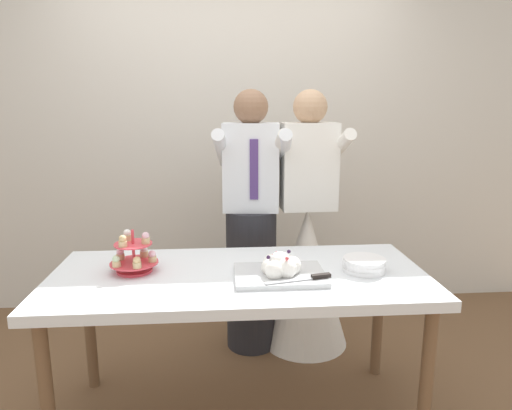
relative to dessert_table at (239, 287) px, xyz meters
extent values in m
cube|color=beige|center=(0.00, 1.46, 0.75)|extent=(5.20, 0.10, 2.90)
cube|color=silver|center=(0.00, 0.00, 0.05)|extent=(1.80, 0.80, 0.05)
cylinder|color=brown|center=(-0.82, -0.32, -0.34)|extent=(0.06, 0.06, 0.72)
cylinder|color=brown|center=(0.82, -0.32, -0.34)|extent=(0.06, 0.06, 0.72)
cylinder|color=brown|center=(-0.82, 0.32, -0.34)|extent=(0.06, 0.06, 0.72)
cylinder|color=brown|center=(0.82, 0.32, -0.34)|extent=(0.06, 0.06, 0.72)
cylinder|color=#D83F4C|center=(-0.50, 0.06, 0.08)|extent=(0.17, 0.17, 0.01)
cylinder|color=#D83F4C|center=(-0.50, 0.06, 0.18)|extent=(0.01, 0.01, 0.21)
cylinder|color=#D83F4C|center=(-0.50, 0.06, 0.12)|extent=(0.23, 0.23, 0.01)
cylinder|color=#D1B784|center=(-0.42, 0.06, 0.14)|extent=(0.04, 0.04, 0.03)
sphere|color=#EAB7C6|center=(-0.42, 0.06, 0.16)|extent=(0.04, 0.04, 0.04)
cylinder|color=#D1B784|center=(-0.47, 0.14, 0.14)|extent=(0.04, 0.04, 0.03)
sphere|color=white|center=(-0.47, 0.14, 0.16)|extent=(0.04, 0.04, 0.04)
cylinder|color=#D1B784|center=(-0.58, 0.10, 0.14)|extent=(0.04, 0.04, 0.03)
sphere|color=#EAB7C6|center=(-0.58, 0.10, 0.16)|extent=(0.04, 0.04, 0.04)
cylinder|color=#D1B784|center=(-0.57, 0.00, 0.14)|extent=(0.04, 0.04, 0.03)
sphere|color=beige|center=(-0.57, 0.00, 0.16)|extent=(0.04, 0.04, 0.04)
cylinder|color=#D1B784|center=(-0.47, -0.03, 0.14)|extent=(0.04, 0.04, 0.03)
sphere|color=#D6B27A|center=(-0.47, -0.03, 0.16)|extent=(0.04, 0.04, 0.04)
cylinder|color=#D83F4C|center=(-0.50, 0.06, 0.21)|extent=(0.18, 0.18, 0.01)
cylinder|color=#D1B784|center=(-0.44, 0.05, 0.23)|extent=(0.04, 0.04, 0.03)
sphere|color=#EAB7C6|center=(-0.44, 0.05, 0.25)|extent=(0.04, 0.04, 0.04)
cylinder|color=#D1B784|center=(-0.54, 0.11, 0.23)|extent=(0.04, 0.04, 0.03)
sphere|color=white|center=(-0.54, 0.11, 0.25)|extent=(0.04, 0.04, 0.04)
cylinder|color=#D1B784|center=(-0.54, 0.01, 0.23)|extent=(0.04, 0.04, 0.03)
sphere|color=#D6B27A|center=(-0.54, 0.01, 0.25)|extent=(0.04, 0.04, 0.04)
cube|color=silver|center=(0.19, -0.07, 0.09)|extent=(0.42, 0.31, 0.02)
sphere|color=white|center=(0.24, -0.07, 0.13)|extent=(0.09, 0.09, 0.09)
sphere|color=white|center=(0.22, -0.02, 0.13)|extent=(0.09, 0.09, 0.09)
sphere|color=white|center=(0.16, -0.02, 0.13)|extent=(0.09, 0.09, 0.09)
sphere|color=white|center=(0.14, -0.07, 0.12)|extent=(0.08, 0.08, 0.08)
sphere|color=white|center=(0.16, -0.13, 0.13)|extent=(0.09, 0.09, 0.09)
sphere|color=white|center=(0.21, -0.11, 0.13)|extent=(0.10, 0.10, 0.10)
sphere|color=white|center=(0.19, -0.07, 0.14)|extent=(0.11, 0.11, 0.11)
sphere|color=#DB474C|center=(0.21, -0.14, 0.19)|extent=(0.02, 0.02, 0.02)
sphere|color=#2D1938|center=(0.13, -0.09, 0.18)|extent=(0.02, 0.02, 0.02)
sphere|color=#2D1938|center=(0.23, -0.05, 0.19)|extent=(0.02, 0.02, 0.02)
sphere|color=#B21923|center=(0.16, -0.06, 0.18)|extent=(0.02, 0.02, 0.02)
sphere|color=#2D1938|center=(0.19, -0.08, 0.18)|extent=(0.02, 0.02, 0.02)
sphere|color=#DB474C|center=(0.18, -0.05, 0.18)|extent=(0.02, 0.02, 0.02)
cube|color=silver|center=(0.22, -0.19, 0.10)|extent=(0.23, 0.07, 0.00)
cube|color=black|center=(0.37, -0.16, 0.11)|extent=(0.09, 0.04, 0.02)
cylinder|color=white|center=(0.61, -0.02, 0.08)|extent=(0.20, 0.20, 0.01)
cylinder|color=white|center=(0.61, -0.02, 0.09)|extent=(0.20, 0.20, 0.01)
cylinder|color=white|center=(0.61, -0.02, 0.10)|extent=(0.20, 0.20, 0.01)
cylinder|color=white|center=(0.61, -0.02, 0.11)|extent=(0.20, 0.20, 0.01)
cylinder|color=white|center=(0.60, -0.02, 0.12)|extent=(0.20, 0.20, 0.01)
cylinder|color=white|center=(0.61, -0.02, 0.13)|extent=(0.20, 0.20, 0.01)
cylinder|color=#232328|center=(0.11, 0.71, -0.24)|extent=(0.32, 0.32, 0.92)
cube|color=white|center=(0.11, 0.71, 0.49)|extent=(0.36, 0.23, 0.54)
sphere|color=#8C664C|center=(0.11, 0.71, 0.85)|extent=(0.21, 0.21, 0.21)
cylinder|color=white|center=(-0.07, 0.73, 0.60)|extent=(0.12, 0.49, 0.28)
cylinder|color=white|center=(0.31, 0.69, 0.60)|extent=(0.12, 0.49, 0.28)
cube|color=#4C3372|center=(0.12, 0.60, 0.49)|extent=(0.05, 0.02, 0.36)
cone|color=white|center=(0.47, 0.72, -0.24)|extent=(0.56, 0.56, 0.92)
cube|color=white|center=(0.47, 0.72, 0.49)|extent=(0.35, 0.21, 0.54)
sphere|color=tan|center=(0.47, 0.72, 0.85)|extent=(0.21, 0.21, 0.21)
cylinder|color=white|center=(0.27, 0.71, 0.60)|extent=(0.09, 0.49, 0.28)
cylinder|color=white|center=(0.65, 0.73, 0.60)|extent=(0.09, 0.49, 0.28)
camera|label=1|loc=(-0.08, -2.07, 0.86)|focal=31.98mm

